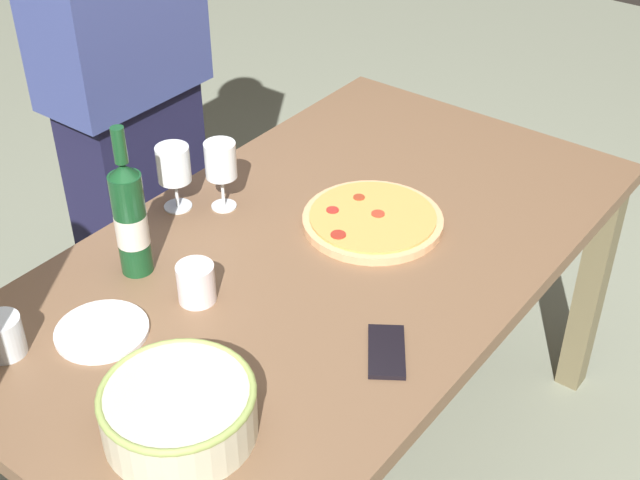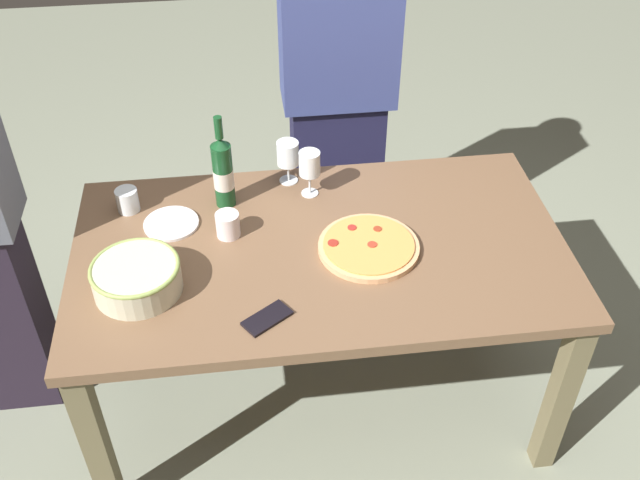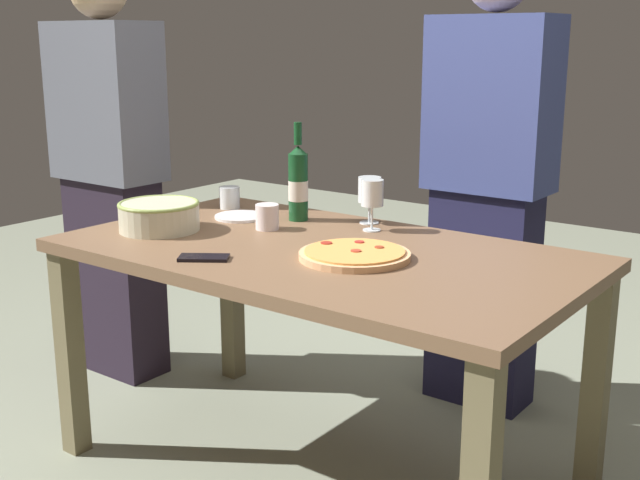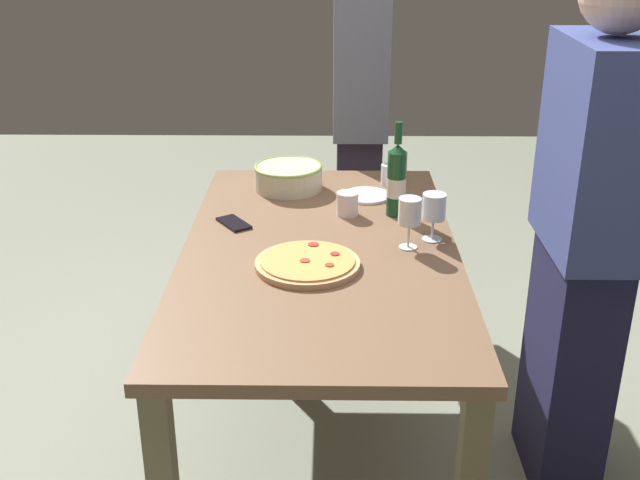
{
  "view_description": "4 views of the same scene",
  "coord_description": "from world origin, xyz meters",
  "px_view_note": "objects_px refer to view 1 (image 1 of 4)",
  "views": [
    {
      "loc": [
        -1.25,
        -0.95,
        1.88
      ],
      "look_at": [
        0.0,
        0.0,
        0.78
      ],
      "focal_mm": 48.74,
      "sensor_mm": 36.0,
      "label": 1
    },
    {
      "loc": [
        -0.22,
        -1.78,
        2.29
      ],
      "look_at": [
        0.0,
        0.0,
        0.78
      ],
      "focal_mm": 40.92,
      "sensor_mm": 36.0,
      "label": 2
    },
    {
      "loc": [
        1.43,
        -1.92,
        1.38
      ],
      "look_at": [
        0.0,
        0.0,
        0.78
      ],
      "focal_mm": 45.45,
      "sensor_mm": 36.0,
      "label": 3
    },
    {
      "loc": [
        2.33,
        0.03,
        1.78
      ],
      "look_at": [
        0.0,
        0.0,
        0.78
      ],
      "focal_mm": 43.71,
      "sensor_mm": 36.0,
      "label": 4
    }
  ],
  "objects_px": {
    "wine_glass_near_pizza": "(174,167)",
    "cup_amber": "(196,283)",
    "dining_table": "(320,282)",
    "serving_bowl": "(179,409)",
    "person_guest_left": "(125,86)",
    "wine_glass_by_bottle": "(222,161)",
    "cup_ceramic": "(3,336)",
    "cell_phone": "(386,351)",
    "side_plate": "(102,331)",
    "pizza": "(373,220)",
    "wine_bottle": "(130,218)"
  },
  "relations": [
    {
      "from": "wine_bottle",
      "to": "cup_ceramic",
      "type": "height_order",
      "value": "wine_bottle"
    },
    {
      "from": "pizza",
      "to": "cup_ceramic",
      "type": "height_order",
      "value": "cup_ceramic"
    },
    {
      "from": "person_guest_left",
      "to": "serving_bowl",
      "type": "bearing_deg",
      "value": -26.32
    },
    {
      "from": "wine_glass_by_bottle",
      "to": "cell_phone",
      "type": "relative_size",
      "value": 1.19
    },
    {
      "from": "wine_bottle",
      "to": "cup_amber",
      "type": "xyz_separation_m",
      "value": [
        0.0,
        -0.17,
        -0.09
      ]
    },
    {
      "from": "dining_table",
      "to": "wine_glass_by_bottle",
      "type": "bearing_deg",
      "value": 89.18
    },
    {
      "from": "side_plate",
      "to": "cup_amber",
      "type": "bearing_deg",
      "value": -21.94
    },
    {
      "from": "cell_phone",
      "to": "person_guest_left",
      "type": "bearing_deg",
      "value": -52.71
    },
    {
      "from": "cup_ceramic",
      "to": "cell_phone",
      "type": "relative_size",
      "value": 0.57
    },
    {
      "from": "cell_phone",
      "to": "wine_bottle",
      "type": "bearing_deg",
      "value": -24.3
    },
    {
      "from": "cell_phone",
      "to": "person_guest_left",
      "type": "xyz_separation_m",
      "value": [
        0.36,
        1.11,
        0.1
      ]
    },
    {
      "from": "wine_bottle",
      "to": "cup_ceramic",
      "type": "relative_size",
      "value": 4.18
    },
    {
      "from": "wine_glass_by_bottle",
      "to": "side_plate",
      "type": "relative_size",
      "value": 0.93
    },
    {
      "from": "dining_table",
      "to": "serving_bowl",
      "type": "xyz_separation_m",
      "value": [
        -0.57,
        -0.13,
        0.15
      ]
    },
    {
      "from": "person_guest_left",
      "to": "dining_table",
      "type": "bearing_deg",
      "value": 0.0
    },
    {
      "from": "cup_ceramic",
      "to": "cell_phone",
      "type": "xyz_separation_m",
      "value": [
        0.43,
        -0.58,
        -0.04
      ]
    },
    {
      "from": "serving_bowl",
      "to": "wine_glass_by_bottle",
      "type": "relative_size",
      "value": 1.56
    },
    {
      "from": "side_plate",
      "to": "wine_glass_near_pizza",
      "type": "bearing_deg",
      "value": 26.11
    },
    {
      "from": "cup_amber",
      "to": "side_plate",
      "type": "bearing_deg",
      "value": 158.06
    },
    {
      "from": "serving_bowl",
      "to": "cup_amber",
      "type": "bearing_deg",
      "value": 39.31
    },
    {
      "from": "dining_table",
      "to": "wine_glass_near_pizza",
      "type": "xyz_separation_m",
      "value": [
        -0.07,
        0.37,
        0.2
      ]
    },
    {
      "from": "cell_phone",
      "to": "person_guest_left",
      "type": "distance_m",
      "value": 1.17
    },
    {
      "from": "pizza",
      "to": "serving_bowl",
      "type": "height_order",
      "value": "serving_bowl"
    },
    {
      "from": "wine_glass_near_pizza",
      "to": "side_plate",
      "type": "xyz_separation_m",
      "value": [
        -0.41,
        -0.2,
        -0.1
      ]
    },
    {
      "from": "cup_ceramic",
      "to": "side_plate",
      "type": "xyz_separation_m",
      "value": [
        0.15,
        -0.1,
        -0.04
      ]
    },
    {
      "from": "wine_bottle",
      "to": "dining_table",
      "type": "bearing_deg",
      "value": -42.25
    },
    {
      "from": "wine_glass_near_pizza",
      "to": "dining_table",
      "type": "bearing_deg",
      "value": -79.81
    },
    {
      "from": "wine_glass_by_bottle",
      "to": "person_guest_left",
      "type": "height_order",
      "value": "person_guest_left"
    },
    {
      "from": "pizza",
      "to": "cup_ceramic",
      "type": "relative_size",
      "value": 3.98
    },
    {
      "from": "dining_table",
      "to": "side_plate",
      "type": "height_order",
      "value": "side_plate"
    },
    {
      "from": "cup_ceramic",
      "to": "person_guest_left",
      "type": "bearing_deg",
      "value": 33.48
    },
    {
      "from": "wine_glass_by_bottle",
      "to": "cell_phone",
      "type": "xyz_separation_m",
      "value": [
        -0.2,
        -0.59,
        -0.12
      ]
    },
    {
      "from": "wine_glass_by_bottle",
      "to": "cup_amber",
      "type": "xyz_separation_m",
      "value": [
        -0.3,
        -0.19,
        -0.08
      ]
    },
    {
      "from": "wine_glass_by_bottle",
      "to": "cup_ceramic",
      "type": "bearing_deg",
      "value": -178.61
    },
    {
      "from": "wine_bottle",
      "to": "pizza",
      "type": "bearing_deg",
      "value": -34.22
    },
    {
      "from": "wine_glass_near_pizza",
      "to": "cup_amber",
      "type": "height_order",
      "value": "wine_glass_near_pizza"
    },
    {
      "from": "cup_amber",
      "to": "cup_ceramic",
      "type": "height_order",
      "value": "cup_amber"
    },
    {
      "from": "wine_glass_near_pizza",
      "to": "cup_amber",
      "type": "distance_m",
      "value": 0.36
    },
    {
      "from": "dining_table",
      "to": "wine_glass_by_bottle",
      "type": "distance_m",
      "value": 0.36
    },
    {
      "from": "dining_table",
      "to": "cup_amber",
      "type": "height_order",
      "value": "cup_amber"
    },
    {
      "from": "wine_glass_near_pizza",
      "to": "side_plate",
      "type": "distance_m",
      "value": 0.47
    },
    {
      "from": "serving_bowl",
      "to": "cell_phone",
      "type": "relative_size",
      "value": 1.87
    },
    {
      "from": "wine_glass_by_bottle",
      "to": "side_plate",
      "type": "xyz_separation_m",
      "value": [
        -0.49,
        -0.12,
        -0.12
      ]
    },
    {
      "from": "side_plate",
      "to": "dining_table",
      "type": "bearing_deg",
      "value": -19.6
    },
    {
      "from": "cup_amber",
      "to": "person_guest_left",
      "type": "xyz_separation_m",
      "value": [
        0.46,
        0.71,
        0.06
      ]
    },
    {
      "from": "cup_ceramic",
      "to": "cup_amber",
      "type": "bearing_deg",
      "value": -27.9
    },
    {
      "from": "cup_ceramic",
      "to": "serving_bowl",
      "type": "bearing_deg",
      "value": -81.8
    },
    {
      "from": "dining_table",
      "to": "cup_amber",
      "type": "relative_size",
      "value": 18.86
    },
    {
      "from": "cup_amber",
      "to": "cell_phone",
      "type": "height_order",
      "value": "cup_amber"
    },
    {
      "from": "cup_ceramic",
      "to": "person_guest_left",
      "type": "distance_m",
      "value": 0.96
    }
  ]
}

